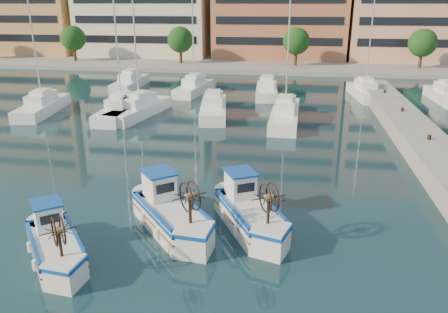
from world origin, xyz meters
TOP-DOWN VIEW (x-y plane):
  - ground at (0.00, 0.00)m, footprint 300.00×300.00m
  - yacht_marina at (-3.14, 27.23)m, footprint 41.26×22.50m
  - fishing_boat_a at (-4.82, -1.20)m, footprint 3.80×4.14m
  - fishing_boat_b at (-0.99, 1.87)m, footprint 4.46×4.80m
  - fishing_boat_c at (2.45, 2.60)m, footprint 3.80×4.83m

SIDE VIEW (x-z plane):
  - ground at x=0.00m, z-range 0.00..0.00m
  - yacht_marina at x=-3.14m, z-range -5.22..6.28m
  - fishing_boat_a at x=-4.82m, z-range -0.58..2.01m
  - fishing_boat_c at x=2.45m, z-range -0.66..2.27m
  - fishing_boat_b at x=-0.99m, z-range -0.68..2.34m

